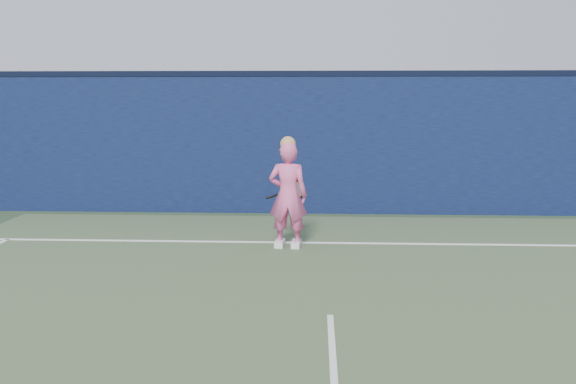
{
  "coord_description": "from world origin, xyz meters",
  "views": [
    {
      "loc": [
        -0.15,
        -4.76,
        2.15
      ],
      "look_at": [
        -0.55,
        3.77,
        0.8
      ],
      "focal_mm": 38.0,
      "sensor_mm": 36.0,
      "label": 1
    }
  ],
  "objects": [
    {
      "name": "backstop_wall",
      "position": [
        0.0,
        6.5,
        1.25
      ],
      "size": [
        24.0,
        0.4,
        2.5
      ],
      "primitive_type": "cube",
      "color": "#0E0F3D",
      "rests_on": "ground"
    },
    {
      "name": "ground",
      "position": [
        0.0,
        0.0,
        0.0
      ],
      "size": [
        80.0,
        80.0,
        0.0
      ],
      "primitive_type": "plane",
      "color": "#2B3D25",
      "rests_on": "ground"
    },
    {
      "name": "racket",
      "position": [
        -0.49,
        4.24,
        0.75
      ],
      "size": [
        0.6,
        0.17,
        0.32
      ],
      "rotation": [
        0.0,
        0.0,
        0.05
      ],
      "color": "black",
      "rests_on": "ground"
    },
    {
      "name": "court_lines",
      "position": [
        0.0,
        -0.33,
        0.01
      ],
      "size": [
        11.0,
        12.04,
        0.01
      ],
      "color": "white",
      "rests_on": "court_surface"
    },
    {
      "name": "player",
      "position": [
        -0.55,
        3.77,
        0.77
      ],
      "size": [
        0.58,
        0.41,
        1.59
      ],
      "rotation": [
        0.0,
        0.0,
        3.04
      ],
      "color": "pink",
      "rests_on": "ground"
    },
    {
      "name": "wall_cap",
      "position": [
        0.0,
        6.5,
        2.55
      ],
      "size": [
        24.0,
        0.42,
        0.1
      ],
      "primitive_type": "cube",
      "color": "black",
      "rests_on": "backstop_wall"
    }
  ]
}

